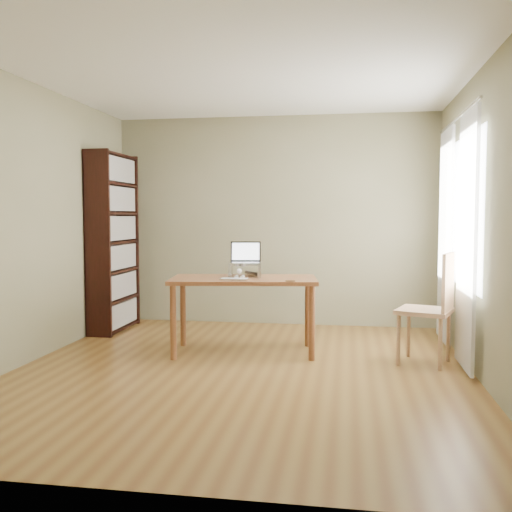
{
  "coord_description": "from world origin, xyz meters",
  "views": [
    {
      "loc": [
        0.92,
        -4.84,
        1.36
      ],
      "look_at": [
        0.03,
        0.65,
        0.97
      ],
      "focal_mm": 40.0,
      "sensor_mm": 36.0,
      "label": 1
    }
  ],
  "objects_px": {
    "bookshelf": "(114,242)",
    "cat": "(242,270)",
    "desk": "(244,287)",
    "laptop": "(246,258)",
    "chair": "(434,303)",
    "keyboard": "(234,279)"
  },
  "relations": [
    {
      "from": "cat",
      "to": "chair",
      "type": "relative_size",
      "value": 0.48
    },
    {
      "from": "laptop",
      "to": "cat",
      "type": "distance_m",
      "value": 0.12
    },
    {
      "from": "laptop",
      "to": "keyboard",
      "type": "xyz_separation_m",
      "value": [
        -0.05,
        -0.35,
        -0.18
      ]
    },
    {
      "from": "keyboard",
      "to": "cat",
      "type": "bearing_deg",
      "value": 90.13
    },
    {
      "from": "cat",
      "to": "chair",
      "type": "distance_m",
      "value": 1.87
    },
    {
      "from": "desk",
      "to": "laptop",
      "type": "height_order",
      "value": "laptop"
    },
    {
      "from": "desk",
      "to": "chair",
      "type": "bearing_deg",
      "value": -12.36
    },
    {
      "from": "bookshelf",
      "to": "cat",
      "type": "distance_m",
      "value": 1.88
    },
    {
      "from": "keyboard",
      "to": "chair",
      "type": "height_order",
      "value": "chair"
    },
    {
      "from": "laptop",
      "to": "cat",
      "type": "relative_size",
      "value": 0.67
    },
    {
      "from": "desk",
      "to": "chair",
      "type": "relative_size",
      "value": 1.47
    },
    {
      "from": "desk",
      "to": "cat",
      "type": "bearing_deg",
      "value": 101.43
    },
    {
      "from": "desk",
      "to": "laptop",
      "type": "distance_m",
      "value": 0.31
    },
    {
      "from": "laptop",
      "to": "chair",
      "type": "height_order",
      "value": "laptop"
    },
    {
      "from": "bookshelf",
      "to": "cat",
      "type": "height_order",
      "value": "bookshelf"
    },
    {
      "from": "bookshelf",
      "to": "cat",
      "type": "bearing_deg",
      "value": -24.41
    },
    {
      "from": "cat",
      "to": "chair",
      "type": "bearing_deg",
      "value": -13.47
    },
    {
      "from": "laptop",
      "to": "chair",
      "type": "bearing_deg",
      "value": -16.58
    },
    {
      "from": "bookshelf",
      "to": "laptop",
      "type": "relative_size",
      "value": 6.32
    },
    {
      "from": "laptop",
      "to": "chair",
      "type": "distance_m",
      "value": 1.86
    },
    {
      "from": "cat",
      "to": "chair",
      "type": "xyz_separation_m",
      "value": [
        1.83,
        -0.26,
        -0.26
      ]
    },
    {
      "from": "bookshelf",
      "to": "desk",
      "type": "distance_m",
      "value": 1.98
    }
  ]
}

